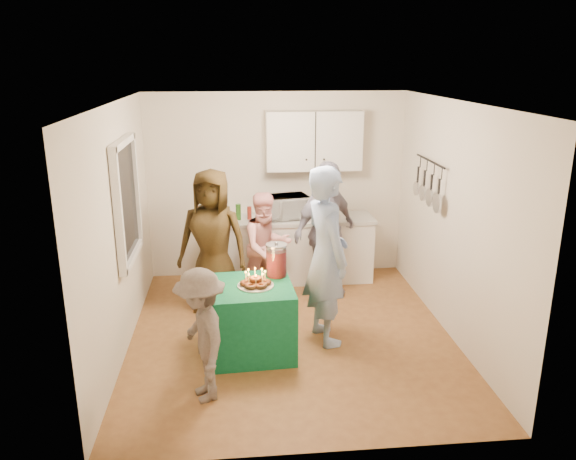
{
  "coord_description": "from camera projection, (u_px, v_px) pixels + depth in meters",
  "views": [
    {
      "loc": [
        -0.6,
        -5.73,
        3.02
      ],
      "look_at": [
        0.0,
        0.35,
        1.15
      ],
      "focal_mm": 35.0,
      "sensor_mm": 36.0,
      "label": 1
    }
  ],
  "objects": [
    {
      "name": "woman_back_right",
      "position": [
        325.0,
        231.0,
        7.19
      ],
      "size": [
        1.1,
        1.01,
        1.81
      ],
      "primitive_type": "imported",
      "rotation": [
        0.0,
        0.0,
        0.67
      ],
      "color": "#151037",
      "rests_on": "floor"
    },
    {
      "name": "window_night",
      "position": [
        126.0,
        201.0,
        6.06
      ],
      "size": [
        0.04,
        1.0,
        1.2
      ],
      "primitive_type": "cube",
      "color": "black",
      "rests_on": "left_wall"
    },
    {
      "name": "countertop",
      "position": [
        293.0,
        219.0,
        7.77
      ],
      "size": [
        2.24,
        0.62,
        0.05
      ],
      "primitive_type": "cube",
      "color": "beige",
      "rests_on": "counter"
    },
    {
      "name": "right_wall",
      "position": [
        453.0,
        222.0,
        6.18
      ],
      "size": [
        4.0,
        4.0,
        0.0
      ],
      "primitive_type": "plane",
      "color": "silver",
      "rests_on": "floor"
    },
    {
      "name": "woman_back_center",
      "position": [
        267.0,
        247.0,
        7.16
      ],
      "size": [
        0.85,
        0.76,
        1.43
      ],
      "primitive_type": "imported",
      "rotation": [
        0.0,
        0.0,
        0.38
      ],
      "color": "pink",
      "rests_on": "floor"
    },
    {
      "name": "party_table",
      "position": [
        252.0,
        319.0,
        5.95
      ],
      "size": [
        0.9,
        0.9,
        0.76
      ],
      "primitive_type": "cube",
      "rotation": [
        0.0,
        0.0,
        0.06
      ],
      "color": "#0F633A",
      "rests_on": "floor"
    },
    {
      "name": "man_birthday",
      "position": [
        326.0,
        256.0,
        6.04
      ],
      "size": [
        0.64,
        0.82,
        1.97
      ],
      "primitive_type": "imported",
      "rotation": [
        0.0,
        0.0,
        1.83
      ],
      "color": "#9EB7E6",
      "rests_on": "floor"
    },
    {
      "name": "pot_rack",
      "position": [
        427.0,
        182.0,
        6.75
      ],
      "size": [
        0.12,
        1.0,
        0.6
      ],
      "primitive_type": "cube",
      "color": "black",
      "rests_on": "right_wall"
    },
    {
      "name": "ceiling",
      "position": [
        291.0,
        102.0,
        5.63
      ],
      "size": [
        4.0,
        4.0,
        0.0
      ],
      "primitive_type": "plane",
      "color": "white",
      "rests_on": "floor"
    },
    {
      "name": "upper_cabinet",
      "position": [
        314.0,
        141.0,
        7.63
      ],
      "size": [
        1.3,
        0.3,
        0.8
      ],
      "primitive_type": "cube",
      "color": "white",
      "rests_on": "back_wall"
    },
    {
      "name": "woman_back_left",
      "position": [
        213.0,
        241.0,
        6.86
      ],
      "size": [
        0.99,
        0.77,
        1.77
      ],
      "primitive_type": "imported",
      "rotation": [
        0.0,
        0.0,
        -0.27
      ],
      "color": "brown",
      "rests_on": "floor"
    },
    {
      "name": "counter",
      "position": [
        293.0,
        250.0,
        7.9
      ],
      "size": [
        2.2,
        0.58,
        0.86
      ],
      "primitive_type": "cube",
      "color": "white",
      "rests_on": "floor"
    },
    {
      "name": "left_wall",
      "position": [
        120.0,
        231.0,
        5.84
      ],
      "size": [
        4.0,
        4.0,
        0.0
      ],
      "primitive_type": "plane",
      "color": "silver",
      "rests_on": "floor"
    },
    {
      "name": "punch_jar",
      "position": [
        276.0,
        261.0,
        6.05
      ],
      "size": [
        0.22,
        0.22,
        0.34
      ],
      "primitive_type": "cylinder",
      "color": "red",
      "rests_on": "party_table"
    },
    {
      "name": "back_wall",
      "position": [
        277.0,
        186.0,
        7.91
      ],
      "size": [
        3.6,
        3.6,
        0.0
      ],
      "primitive_type": "plane",
      "color": "silver",
      "rests_on": "floor"
    },
    {
      "name": "donut_cake",
      "position": [
        255.0,
        278.0,
        5.79
      ],
      "size": [
        0.38,
        0.38,
        0.18
      ],
      "primitive_type": null,
      "color": "#381C0C",
      "rests_on": "party_table"
    },
    {
      "name": "microwave",
      "position": [
        286.0,
        207.0,
        7.71
      ],
      "size": [
        0.64,
        0.51,
        0.32
      ],
      "primitive_type": "imported",
      "rotation": [
        0.0,
        0.0,
        0.23
      ],
      "color": "white",
      "rests_on": "countertop"
    },
    {
      "name": "floor",
      "position": [
        291.0,
        335.0,
        6.39
      ],
      "size": [
        4.0,
        4.0,
        0.0
      ],
      "primitive_type": "plane",
      "color": "brown",
      "rests_on": "ground"
    },
    {
      "name": "child_near_left",
      "position": [
        202.0,
        336.0,
        5.05
      ],
      "size": [
        0.68,
        0.92,
        1.26
      ],
      "primitive_type": "imported",
      "rotation": [
        0.0,
        0.0,
        -1.29
      ],
      "color": "#584C46",
      "rests_on": "floor"
    }
  ]
}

